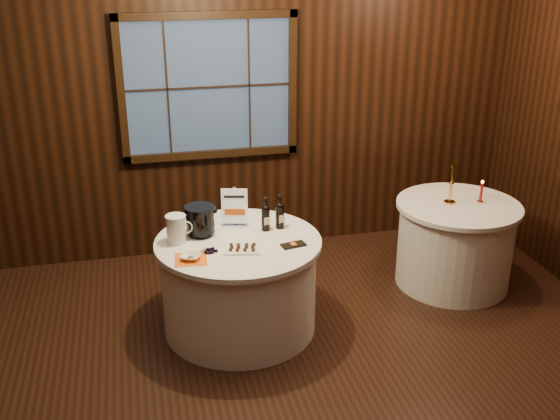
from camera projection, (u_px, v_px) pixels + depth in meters
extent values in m
plane|color=black|center=(266.00, 405.00, 4.39)|extent=(6.00, 6.00, 0.00)
cube|color=black|center=(209.00, 102.00, 6.07)|extent=(6.00, 0.02, 3.00)
cube|color=#34486C|center=(209.00, 87.00, 5.99)|extent=(1.50, 0.01, 1.20)
cylinder|color=white|center=(239.00, 287.00, 5.15)|extent=(1.20, 1.20, 0.73)
cylinder|color=white|center=(238.00, 242.00, 5.01)|extent=(1.28, 1.28, 0.04)
cylinder|color=white|center=(454.00, 246.00, 5.84)|extent=(1.00, 1.00, 0.73)
cylinder|color=white|center=(459.00, 206.00, 5.70)|extent=(1.08, 1.08, 0.04)
cube|color=silver|center=(235.00, 225.00, 5.24)|extent=(0.19, 0.14, 0.02)
cube|color=silver|center=(235.00, 206.00, 5.18)|extent=(0.03, 0.02, 0.32)
cube|color=white|center=(235.00, 206.00, 5.17)|extent=(0.20, 0.06, 0.29)
cylinder|color=black|center=(266.00, 220.00, 5.14)|extent=(0.07, 0.07, 0.18)
sphere|color=black|center=(266.00, 209.00, 5.10)|extent=(0.07, 0.07, 0.07)
cylinder|color=black|center=(265.00, 203.00, 5.09)|extent=(0.02, 0.02, 0.08)
cylinder|color=black|center=(265.00, 199.00, 5.07)|extent=(0.03, 0.03, 0.02)
cube|color=beige|center=(267.00, 221.00, 5.11)|extent=(0.05, 0.01, 0.06)
cylinder|color=black|center=(280.00, 217.00, 5.18)|extent=(0.07, 0.07, 0.18)
sphere|color=black|center=(280.00, 207.00, 5.14)|extent=(0.07, 0.07, 0.07)
cylinder|color=black|center=(280.00, 201.00, 5.12)|extent=(0.03, 0.03, 0.08)
cylinder|color=black|center=(280.00, 196.00, 5.11)|extent=(0.03, 0.03, 0.02)
cube|color=beige|center=(281.00, 219.00, 5.14)|extent=(0.05, 0.01, 0.06)
cylinder|color=black|center=(201.00, 233.00, 5.08)|extent=(0.17, 0.17, 0.03)
cylinder|color=black|center=(200.00, 220.00, 5.04)|extent=(0.22, 0.22, 0.19)
cylinder|color=black|center=(200.00, 208.00, 5.00)|extent=(0.23, 0.23, 0.02)
cube|color=white|center=(242.00, 249.00, 4.83)|extent=(0.30, 0.23, 0.02)
cube|color=black|center=(293.00, 245.00, 4.90)|extent=(0.20, 0.12, 0.02)
cylinder|color=#3C2B16|center=(201.00, 251.00, 4.78)|extent=(0.07, 0.01, 0.03)
cylinder|color=white|center=(176.00, 230.00, 4.92)|extent=(0.14, 0.14, 0.21)
cylinder|color=white|center=(175.00, 216.00, 4.88)|extent=(0.15, 0.15, 0.01)
torus|color=white|center=(186.00, 228.00, 4.93)|extent=(0.11, 0.02, 0.11)
cube|color=orange|center=(191.00, 259.00, 4.69)|extent=(0.25, 0.25, 0.00)
imported|color=white|center=(191.00, 257.00, 4.69)|extent=(0.18, 0.18, 0.04)
cylinder|color=gold|center=(449.00, 202.00, 5.70)|extent=(0.10, 0.10, 0.02)
cylinder|color=gold|center=(451.00, 184.00, 5.63)|extent=(0.02, 0.02, 0.31)
cylinder|color=gold|center=(453.00, 166.00, 5.57)|extent=(0.05, 0.05, 0.03)
cylinder|color=gold|center=(480.00, 202.00, 5.71)|extent=(0.06, 0.06, 0.01)
cylinder|color=#AF0D0D|center=(481.00, 192.00, 5.68)|extent=(0.02, 0.02, 0.17)
sphere|color=#FFB23F|center=(483.00, 182.00, 5.64)|extent=(0.02, 0.02, 0.02)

